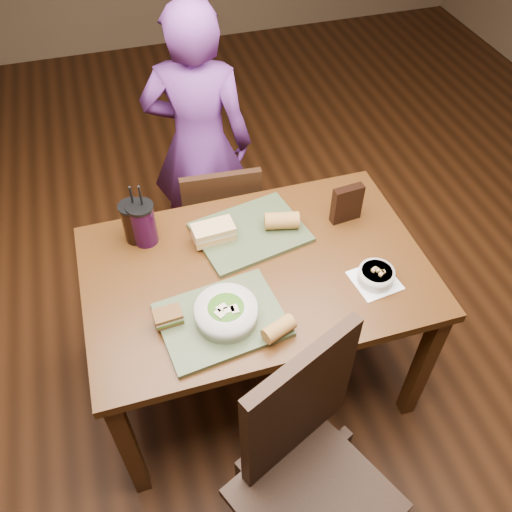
% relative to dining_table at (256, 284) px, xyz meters
% --- Properties ---
extents(ground, '(6.00, 6.00, 0.00)m').
position_rel_dining_table_xyz_m(ground, '(0.00, 0.00, -0.66)').
color(ground, '#381C0B').
rests_on(ground, ground).
extents(dining_table, '(1.30, 0.85, 0.75)m').
position_rel_dining_table_xyz_m(dining_table, '(0.00, 0.00, 0.00)').
color(dining_table, '#46270E').
rests_on(dining_table, ground).
extents(chair_near, '(0.58, 0.60, 1.02)m').
position_rel_dining_table_xyz_m(chair_near, '(-0.03, -0.68, -0.09)').
color(chair_near, black).
rests_on(chair_near, ground).
extents(chair_far, '(0.39, 0.39, 0.83)m').
position_rel_dining_table_xyz_m(chair_far, '(-0.01, 0.58, -0.20)').
color(chair_far, black).
rests_on(chair_far, ground).
extents(diner, '(0.61, 0.50, 1.44)m').
position_rel_dining_table_xyz_m(diner, '(-0.02, 0.88, 0.06)').
color(diner, '#632C79').
rests_on(diner, ground).
extents(tray_near, '(0.46, 0.37, 0.02)m').
position_rel_dining_table_xyz_m(tray_near, '(-0.19, -0.20, 0.10)').
color(tray_near, '#394629').
rests_on(tray_near, dining_table).
extents(tray_far, '(0.47, 0.39, 0.02)m').
position_rel_dining_table_xyz_m(tray_far, '(0.03, 0.19, 0.10)').
color(tray_far, '#394629').
rests_on(tray_far, dining_table).
extents(salad_bowl, '(0.22, 0.22, 0.07)m').
position_rel_dining_table_xyz_m(salad_bowl, '(-0.17, -0.21, 0.14)').
color(salad_bowl, silver).
rests_on(salad_bowl, tray_near).
extents(soup_bowl, '(0.18, 0.18, 0.07)m').
position_rel_dining_table_xyz_m(soup_bowl, '(0.41, -0.19, 0.12)').
color(soup_bowl, white).
rests_on(soup_bowl, dining_table).
extents(sandwich_near, '(0.10, 0.07, 0.05)m').
position_rel_dining_table_xyz_m(sandwich_near, '(-0.36, -0.16, 0.13)').
color(sandwich_near, '#593819').
rests_on(sandwich_near, tray_near).
extents(sandwich_far, '(0.17, 0.10, 0.07)m').
position_rel_dining_table_xyz_m(sandwich_far, '(-0.12, 0.19, 0.14)').
color(sandwich_far, tan).
rests_on(sandwich_far, tray_far).
extents(baguette_near, '(0.13, 0.09, 0.06)m').
position_rel_dining_table_xyz_m(baguette_near, '(-0.02, -0.32, 0.14)').
color(baguette_near, '#AD7533').
rests_on(baguette_near, tray_near).
extents(baguette_far, '(0.15, 0.10, 0.07)m').
position_rel_dining_table_xyz_m(baguette_far, '(0.16, 0.17, 0.14)').
color(baguette_far, '#AD7533').
rests_on(baguette_far, tray_far).
extents(cup_cola, '(0.10, 0.10, 0.27)m').
position_rel_dining_table_xyz_m(cup_cola, '(-0.41, 0.29, 0.18)').
color(cup_cola, black).
rests_on(cup_cola, dining_table).
extents(cup_berry, '(0.10, 0.10, 0.28)m').
position_rel_dining_table_xyz_m(cup_berry, '(-0.37, 0.27, 0.18)').
color(cup_berry, black).
rests_on(cup_berry, dining_table).
extents(chip_bag, '(0.13, 0.05, 0.16)m').
position_rel_dining_table_xyz_m(chip_bag, '(0.43, 0.16, 0.17)').
color(chip_bag, black).
rests_on(chip_bag, dining_table).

